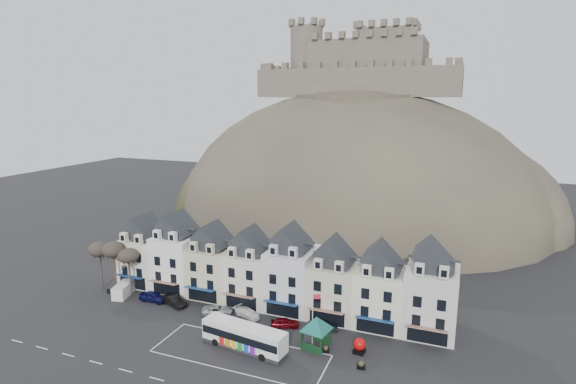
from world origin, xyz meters
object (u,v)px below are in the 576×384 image
at_px(flagpole, 313,315).
at_px(car_white, 247,313).
at_px(bus, 244,336).
at_px(car_black, 174,301).
at_px(car_charcoal, 322,326).
at_px(car_silver, 217,310).
at_px(bus_shelter, 316,324).
at_px(car_navy, 153,297).
at_px(car_maroon, 285,323).
at_px(white_van, 123,290).
at_px(red_buoy, 359,345).

bearing_deg(flagpole, car_white, 161.26).
bearing_deg(flagpole, bus, -153.06).
distance_m(flagpole, car_black, 24.20).
relative_size(car_black, car_white, 1.09).
xyz_separation_m(car_black, car_charcoal, (23.82, 1.05, -0.09)).
bearing_deg(car_charcoal, car_silver, 74.52).
bearing_deg(car_black, flagpole, -77.16).
bearing_deg(car_white, bus_shelter, -88.09).
bearing_deg(bus_shelter, car_white, 170.29).
distance_m(flagpole, car_navy, 28.07).
height_order(bus_shelter, car_silver, bus_shelter).
xyz_separation_m(car_black, car_white, (12.32, 0.84, -0.15)).
bearing_deg(bus, car_maroon, 76.07).
distance_m(white_van, car_maroon, 28.45).
relative_size(car_maroon, car_charcoal, 0.95).
height_order(bus, car_white, bus).
relative_size(bus, car_navy, 2.55).
xyz_separation_m(car_navy, car_silver, (11.66, -0.03, -0.16)).
bearing_deg(car_maroon, car_charcoal, -100.36).
relative_size(flagpole, car_black, 1.55).
relative_size(red_buoy, car_maroon, 0.50).
bearing_deg(car_navy, red_buoy, -95.02).
bearing_deg(bus_shelter, car_silver, 178.17).
relative_size(bus, red_buoy, 5.95).
bearing_deg(bus_shelter, white_van, -175.92).
relative_size(bus_shelter, red_buoy, 3.37).
height_order(bus, red_buoy, bus).
relative_size(red_buoy, car_black, 0.42).
distance_m(bus, car_black, 17.36).
distance_m(bus, car_navy, 21.01).
distance_m(flagpole, car_charcoal, 5.38).
distance_m(flagpole, car_maroon, 6.93).
bearing_deg(car_black, car_maroon, -69.87).
bearing_deg(car_maroon, red_buoy, -124.89).
xyz_separation_m(car_navy, car_black, (3.93, -0.03, -0.01)).
height_order(white_van, car_maroon, white_van).
distance_m(car_navy, car_white, 16.27).
xyz_separation_m(car_white, car_maroon, (6.30, -0.84, 0.05)).
distance_m(white_van, car_charcoal, 33.66).
distance_m(car_navy, car_silver, 11.66).
xyz_separation_m(car_navy, car_charcoal, (27.75, 1.01, -0.10)).
bearing_deg(car_black, white_van, 110.13).
distance_m(flagpole, white_van, 33.87).
xyz_separation_m(red_buoy, car_black, (-29.82, 2.62, -0.24)).
bearing_deg(flagpole, bus_shelter, -33.07).
relative_size(flagpole, car_navy, 1.58).
relative_size(red_buoy, white_van, 0.41).
bearing_deg(car_charcoal, car_white, 71.81).
bearing_deg(car_white, car_maroon, -76.20).
distance_m(red_buoy, car_white, 17.84).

